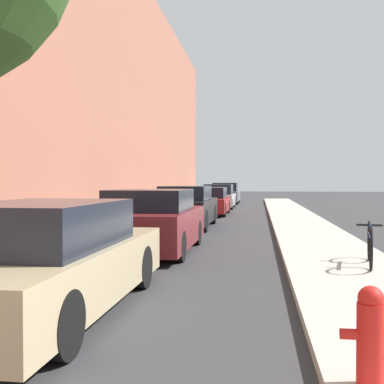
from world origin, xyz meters
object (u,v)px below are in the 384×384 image
parked_car_champagne (48,261)px  parked_car_silver (219,197)px  fire_hydrant (371,335)px  bicycle (370,244)px  parked_car_grey (226,194)px  parked_car_maroon (152,222)px  parked_car_black (187,207)px  parked_car_red (209,202)px

parked_car_champagne → parked_car_silver: (0.16, 21.84, 0.03)m
fire_hydrant → bicycle: (1.10, 4.92, 0.01)m
parked_car_grey → fire_hydrant: parked_car_grey is taller
parked_car_maroon → fire_hydrant: bearing=-65.2°
parked_car_black → parked_car_grey: size_ratio=0.98×
parked_car_champagne → bicycle: (4.29, 3.13, -0.13)m
parked_car_maroon → parked_car_silver: size_ratio=0.93×
parked_car_silver → bicycle: size_ratio=2.48×
parked_car_silver → bicycle: 19.16m
parked_car_black → parked_car_grey: bearing=89.7°
parked_car_champagne → parked_car_grey: size_ratio=0.95×
parked_car_red → bicycle: parked_car_red is taller
bicycle → parked_car_black: bearing=131.4°
parked_car_champagne → parked_car_red: bearing=89.5°
parked_car_grey → bicycle: 25.01m
parked_car_red → bicycle: 13.92m
parked_car_maroon → parked_car_grey: (0.01, 22.93, 0.04)m
parked_car_champagne → parked_car_silver: size_ratio=1.03×
fire_hydrant → bicycle: size_ratio=0.41×
parked_car_red → fire_hydrant: size_ratio=6.04×
parked_car_red → fire_hydrant: parked_car_red is taller
parked_car_silver → parked_car_grey: size_ratio=0.92×
parked_car_red → fire_hydrant: bearing=-80.5°
parked_car_silver → fire_hydrant: 23.83m
bicycle → parked_car_champagne: bearing=-132.9°
parked_car_maroon → parked_car_red: (0.02, 11.55, -0.04)m
parked_car_grey → bicycle: size_ratio=2.70×
parked_car_champagne → fire_hydrant: bearing=-29.4°
parked_car_silver → parked_car_grey: (-0.03, 5.96, 0.04)m
parked_car_silver → bicycle: parked_car_silver is taller
parked_car_grey → fire_hydrant: (3.06, -29.59, -0.21)m
parked_car_black → parked_car_grey: 17.42m
bicycle → parked_car_red: bearing=118.4°
parked_car_maroon → parked_car_red: size_ratio=0.94×
parked_car_champagne → bicycle: bearing=36.1°
parked_car_maroon → parked_car_red: bearing=89.9°
parked_car_silver → parked_car_red: bearing=-90.3°
parked_car_silver → parked_car_grey: bearing=90.3°
parked_car_red → parked_car_grey: parked_car_grey is taller
parked_car_champagne → bicycle: size_ratio=2.56×
parked_car_black → parked_car_silver: 11.47m
parked_car_red → bicycle: (4.16, -13.28, -0.12)m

